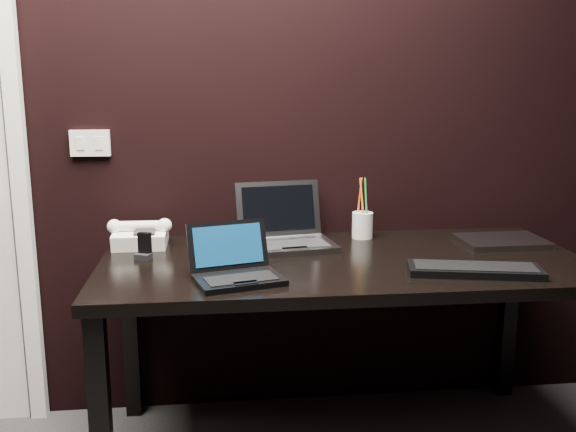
{
  "coord_description": "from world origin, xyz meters",
  "views": [
    {
      "loc": [
        -0.14,
        -0.75,
        1.35
      ],
      "look_at": [
        0.1,
        1.35,
        0.91
      ],
      "focal_mm": 40.0,
      "sensor_mm": 36.0,
      "label": 1
    }
  ],
  "objects": [
    {
      "name": "silver_laptop",
      "position": [
        0.12,
        1.59,
        0.78
      ],
      "size": [
        0.38,
        0.35,
        0.23
      ],
      "color": "gray",
      "rests_on": "desk"
    },
    {
      "name": "desk",
      "position": [
        0.3,
        1.4,
        0.66
      ],
      "size": [
        1.7,
        0.8,
        0.74
      ],
      "color": "black",
      "rests_on": "ground"
    },
    {
      "name": "ext_keyboard",
      "position": [
        0.69,
        1.17,
        0.75
      ],
      "size": [
        0.45,
        0.23,
        0.03
      ],
      "color": "black",
      "rests_on": "desk"
    },
    {
      "name": "pen_cup",
      "position": [
        0.43,
        1.69,
        0.8
      ],
      "size": [
        0.09,
        0.09,
        0.24
      ],
      "color": "silver",
      "rests_on": "desk"
    },
    {
      "name": "desk_phone",
      "position": [
        -0.43,
        1.65,
        0.78
      ],
      "size": [
        0.24,
        0.18,
        0.12
      ],
      "color": "white",
      "rests_on": "desk"
    },
    {
      "name": "wall_back",
      "position": [
        0.0,
        1.8,
        1.3
      ],
      "size": [
        4.0,
        0.0,
        4.0
      ],
      "primitive_type": "plane",
      "rotation": [
        1.57,
        0.0,
        0.0
      ],
      "color": "black",
      "rests_on": "ground"
    },
    {
      "name": "mobile_phone",
      "position": [
        -0.4,
        1.48,
        0.77
      ],
      "size": [
        0.06,
        0.06,
        0.09
      ],
      "color": "black",
      "rests_on": "desk"
    },
    {
      "name": "wall_switch",
      "position": [
        -0.62,
        1.79,
        1.12
      ],
      "size": [
        0.15,
        0.02,
        0.1
      ],
      "color": "silver",
      "rests_on": "wall_back"
    },
    {
      "name": "netbook",
      "position": [
        -0.09,
        1.19,
        0.77
      ],
      "size": [
        0.32,
        0.3,
        0.17
      ],
      "color": "black",
      "rests_on": "desk"
    },
    {
      "name": "closed_laptop",
      "position": [
        0.95,
        1.53,
        0.75
      ],
      "size": [
        0.32,
        0.23,
        0.02
      ],
      "color": "gray",
      "rests_on": "desk"
    }
  ]
}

